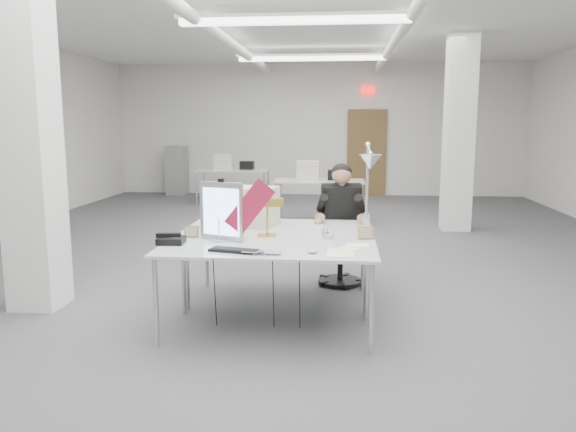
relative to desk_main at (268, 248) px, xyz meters
name	(u,v)px	position (x,y,z in m)	size (l,w,h in m)	color
room_shell	(298,129)	(0.04, 2.63, 0.95)	(10.04, 14.04, 3.24)	#48484A
desk_main	(268,248)	(0.00, 0.00, 0.00)	(1.80, 0.90, 0.03)	silver
desk_second	(280,228)	(0.00, 0.90, 0.00)	(1.80, 0.90, 0.03)	silver
bg_desk_a	(319,181)	(0.20, 5.50, 0.00)	(1.60, 0.80, 0.03)	silver
bg_desk_b	(233,170)	(-1.80, 7.70, 0.00)	(1.60, 0.80, 0.03)	silver
filing_cabinet	(177,171)	(-3.50, 9.15, -0.14)	(0.45, 0.55, 1.20)	gray
office_chair	(341,234)	(0.60, 1.54, -0.18)	(0.56, 0.56, 1.13)	black
seated_person	(341,204)	(0.60, 1.49, 0.16)	(0.47, 0.59, 0.88)	black
monitor	(221,211)	(-0.43, 0.19, 0.27)	(0.41, 0.04, 0.51)	#A6A7AB
pennant	(250,207)	(-0.17, 0.15, 0.32)	(0.47, 0.01, 0.19)	maroon
keyboard	(235,250)	(-0.23, -0.23, 0.02)	(0.42, 0.14, 0.02)	black
laptop	(261,254)	(-0.01, -0.33, 0.02)	(0.30, 0.19, 0.02)	#B4B5B9
mouse	(313,251)	(0.38, -0.24, 0.03)	(0.08, 0.05, 0.03)	#A9AAAE
bankers_lamp	(267,216)	(-0.06, 0.42, 0.19)	(0.32, 0.13, 0.36)	gold
desk_phone	(171,240)	(-0.83, 0.02, 0.04)	(0.22, 0.20, 0.06)	black
picture_frame_left	(192,232)	(-0.72, 0.29, 0.06)	(0.13, 0.01, 0.10)	#AF764B
picture_frame_right	(366,233)	(0.82, 0.36, 0.07)	(0.14, 0.01, 0.11)	tan
desk_clock	(328,233)	(0.49, 0.36, 0.06)	(0.11, 0.11, 0.03)	#A5A5A9
paper_stack_a	(341,253)	(0.60, -0.20, 0.02)	(0.22, 0.31, 0.01)	white
paper_stack_b	(346,250)	(0.64, -0.10, 0.02)	(0.17, 0.23, 0.01)	#F5E692
paper_stack_c	(358,245)	(0.74, 0.09, 0.02)	(0.19, 0.13, 0.01)	white
beige_monitor	(254,207)	(-0.25, 0.93, 0.20)	(0.40, 0.38, 0.38)	beige
architect_lamp	(368,183)	(0.85, 0.77, 0.47)	(0.24, 0.71, 0.91)	silver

